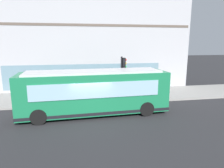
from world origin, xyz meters
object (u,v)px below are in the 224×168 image
Objects in this scene: traffic_light_near_corner at (123,70)px; newspaper_vending_box at (125,86)px; fire_hydrant at (93,95)px; pedestrian_walking_along_curb at (147,86)px; pedestrian_near_hydrant at (108,82)px; city_bus_nearside at (94,92)px.

traffic_light_near_corner is 4.09× the size of newspaper_vending_box.
traffic_light_near_corner is 4.98× the size of fire_hydrant.
newspaper_vending_box is (3.29, -1.05, -2.12)m from traffic_light_near_corner.
pedestrian_walking_along_curb is at bearing -69.99° from traffic_light_near_corner.
pedestrian_walking_along_curb is 2.82m from newspaper_vending_box.
pedestrian_walking_along_curb is at bearing -149.30° from newspaper_vending_box.
fire_hydrant is 4.28m from newspaper_vending_box.
pedestrian_near_hydrant is at bearing 10.50° from traffic_light_near_corner.
traffic_light_near_corner is at bearing 162.22° from newspaper_vending_box.
pedestrian_walking_along_curb reaches higher than newspaper_vending_box.
pedestrian_near_hydrant is 1.81× the size of newspaper_vending_box.
fire_hydrant is at bearing 149.67° from pedestrian_near_hydrant.
newspaper_vending_box is at bearing -32.66° from city_bus_nearside.
traffic_light_near_corner is (2.40, -2.59, 1.17)m from city_bus_nearside.
pedestrian_walking_along_curb is 1.78× the size of newspaper_vending_box.
traffic_light_near_corner is at bearing 110.01° from pedestrian_walking_along_curb.
newspaper_vending_box is at bearing -53.66° from fire_hydrant.
city_bus_nearside is 6.06m from pedestrian_walking_along_curb.
fire_hydrant is 0.82× the size of newspaper_vending_box.
pedestrian_walking_along_curb reaches higher than fire_hydrant.
pedestrian_near_hydrant is 1.84m from newspaper_vending_box.
city_bus_nearside is 11.26× the size of newspaper_vending_box.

